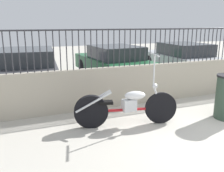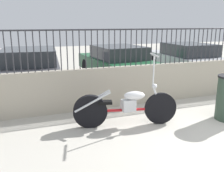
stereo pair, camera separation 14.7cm
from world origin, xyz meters
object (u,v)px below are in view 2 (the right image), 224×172
car_dark_grey (30,67)px  car_green (117,62)px  motorcycle_red (121,107)px  car_silver (186,58)px

car_dark_grey → car_green: car_dark_grey is taller
motorcycle_red → car_dark_grey: (-1.56, 4.09, 0.24)m
car_dark_grey → car_silver: 6.15m
car_silver → car_green: bearing=91.4°
motorcycle_red → car_silver: size_ratio=0.51×
motorcycle_red → car_green: bearing=82.6°
car_dark_grey → car_silver: (6.15, 0.02, -0.00)m
motorcycle_red → car_green: (1.54, 4.17, 0.24)m
car_green → motorcycle_red: bearing=156.2°
motorcycle_red → car_dark_grey: bearing=123.6°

